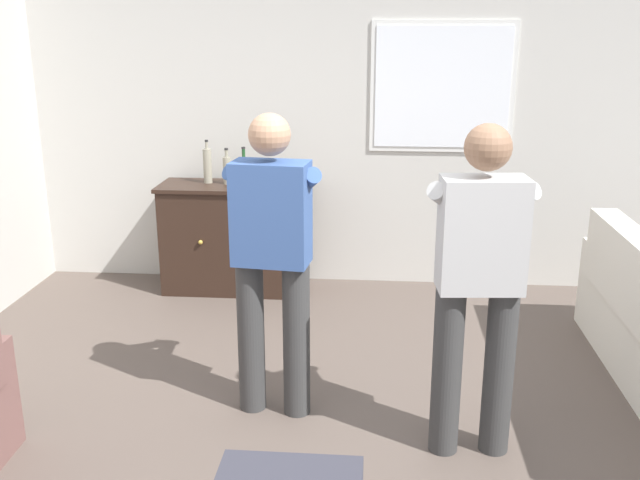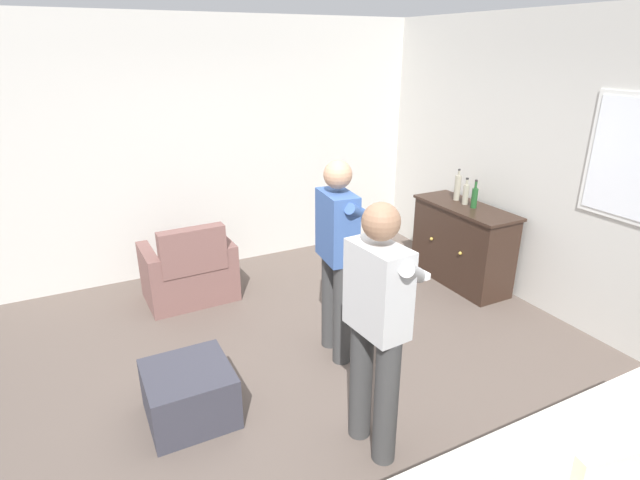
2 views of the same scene
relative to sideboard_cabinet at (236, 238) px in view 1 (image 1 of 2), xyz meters
The scene contains 8 objects.
ground 2.51m from the sideboard_cabinet, 68.76° to the right, with size 10.40×10.40×0.00m, color brown.
wall_back_with_window 1.38m from the sideboard_cabinet, 21.31° to the left, with size 5.20×0.15×2.80m.
sideboard_cabinet is the anchor object (origin of this frame).
bottle_wine_green 0.63m from the sideboard_cabinet, 165.36° to the left, with size 0.07×0.07×0.35m.
bottle_liquor_amber 0.56m from the sideboard_cabinet, 152.21° to the left, with size 0.06×0.06×0.29m.
bottle_spirits_clear 0.56m from the sideboard_cabinet, 14.94° to the left, with size 0.06×0.06×0.30m.
person_standing_left 2.04m from the sideboard_cabinet, 72.54° to the right, with size 0.55×0.50×1.68m.
person_standing_right 2.79m from the sideboard_cabinet, 53.26° to the right, with size 0.56×0.49×1.68m.
Camera 1 is at (0.26, -3.19, 2.10)m, focal length 40.00 mm.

